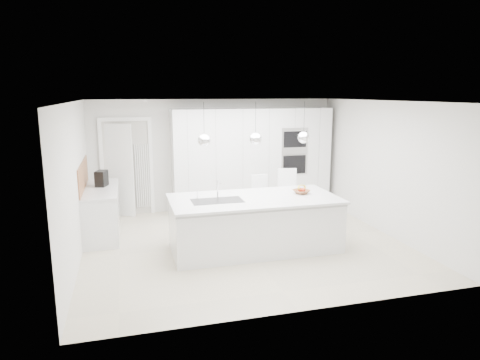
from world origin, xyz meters
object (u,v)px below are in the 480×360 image
object	(u,v)px
fruit_bowl	(301,192)
espresso_machine	(102,178)
island_base	(255,225)
bar_stool_right	(289,199)
bar_stool_left	(261,203)

from	to	relation	value
fruit_bowl	espresso_machine	distance (m)	3.76
island_base	fruit_bowl	bearing A→B (deg)	7.14
fruit_bowl	bar_stool_right	size ratio (longest dim) A/B	0.24
island_base	bar_stool_right	size ratio (longest dim) A/B	2.40
espresso_machine	fruit_bowl	bearing A→B (deg)	-6.77
fruit_bowl	bar_stool_left	size ratio (longest dim) A/B	0.26
fruit_bowl	bar_stool_left	bearing A→B (deg)	118.66
island_base	bar_stool_right	distance (m)	1.38
bar_stool_left	bar_stool_right	distance (m)	0.58
bar_stool_left	espresso_machine	bearing A→B (deg)	163.32
espresso_machine	bar_stool_right	world-z (taller)	espresso_machine
island_base	bar_stool_left	bearing A→B (deg)	66.31
espresso_machine	bar_stool_right	bearing A→B (deg)	6.02
bar_stool_right	espresso_machine	bearing A→B (deg)	-179.38
island_base	fruit_bowl	world-z (taller)	fruit_bowl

